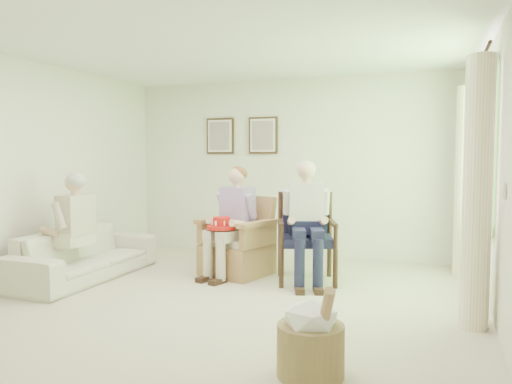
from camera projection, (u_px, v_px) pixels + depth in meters
floor at (216, 306)px, 4.88m from camera, size 5.50×5.50×0.00m
back_wall at (292, 168)px, 7.37m from camera, size 5.00×0.04×2.60m
left_wall at (14, 171)px, 5.63m from camera, size 0.04×5.50×2.60m
right_wall at (503, 177)px, 3.95m from camera, size 0.04×5.50×2.60m
ceiling at (215, 36)px, 4.70m from camera, size 5.00×5.50×0.02m
window at (485, 144)px, 5.06m from camera, size 0.13×2.50×1.63m
curtain_left at (477, 193)px, 4.22m from camera, size 0.34×0.34×2.30m
curtain_right at (465, 182)px, 6.06m from camera, size 0.34×0.34×2.30m
framed_print_left at (220, 136)px, 7.69m from camera, size 0.45×0.05×0.55m
framed_print_right at (263, 135)px, 7.45m from camera, size 0.45×0.05×0.55m
wicker_armchair at (238, 250)px, 6.20m from camera, size 0.75×0.75×0.96m
wood_armchair at (308, 234)px, 5.87m from camera, size 0.65×0.61×1.01m
sofa at (84, 254)px, 5.97m from camera, size 1.99×0.78×0.58m
person_wicker at (234, 214)px, 6.05m from camera, size 0.40×0.63×1.31m
person_dark at (305, 213)px, 5.69m from camera, size 0.40×0.63×1.38m
person_sofa at (71, 222)px, 5.74m from camera, size 0.42×0.62×1.25m
red_hat at (222, 225)px, 5.89m from camera, size 0.36×0.36×0.14m
hatbox at (311, 338)px, 3.30m from camera, size 0.49×0.49×0.66m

